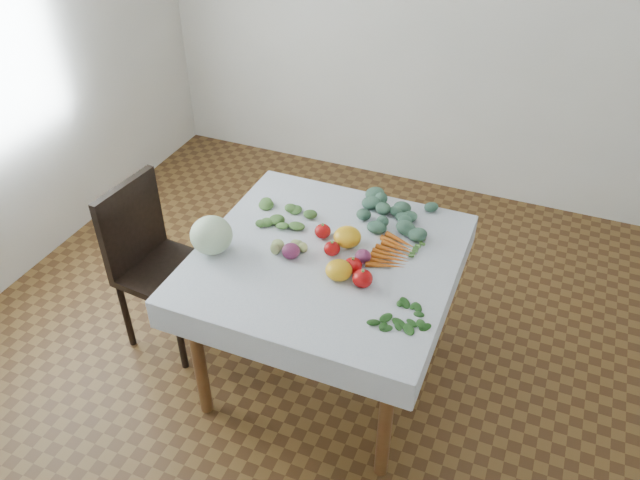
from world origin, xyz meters
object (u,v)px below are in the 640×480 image
at_px(table, 326,273).
at_px(carrot_bunch, 394,253).
at_px(cabbage, 211,235).
at_px(heirloom_back, 347,237).
at_px(chair, 152,255).

xyz_separation_m(table, carrot_bunch, (0.28, 0.11, 0.12)).
distance_m(table, cabbage, 0.54).
relative_size(table, carrot_bunch, 3.69).
xyz_separation_m(cabbage, carrot_bunch, (0.76, 0.27, -0.07)).
xyz_separation_m(heirloom_back, carrot_bunch, (0.22, 0.00, -0.03)).
distance_m(chair, carrot_bunch, 1.24).
bearing_deg(heirloom_back, carrot_bunch, 1.19).
height_order(table, chair, chair).
height_order(chair, carrot_bunch, chair).
bearing_deg(carrot_bunch, heirloom_back, -178.81).
height_order(table, cabbage, cabbage).
relative_size(table, cabbage, 5.33).
xyz_separation_m(chair, cabbage, (0.44, -0.11, 0.32)).
distance_m(table, chair, 0.94).
xyz_separation_m(chair, carrot_bunch, (1.20, 0.16, 0.25)).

